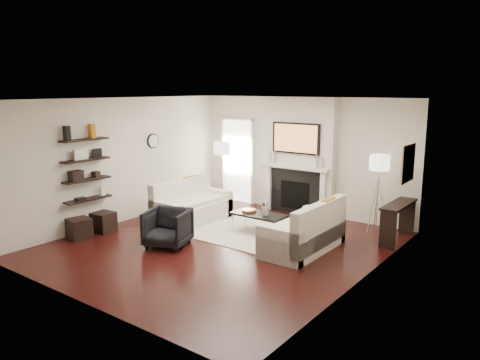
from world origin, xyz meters
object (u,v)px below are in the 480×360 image
Objects in this scene: lamp_right_shade at (380,162)px; ottoman_near at (103,222)px; loveseat_right_base at (303,239)px; armchair at (168,226)px; coffee_table at (259,215)px; loveseat_left_base at (193,213)px; lamp_left_shade at (222,148)px.

ottoman_near is at bearing -144.23° from lamp_right_shade.
loveseat_right_base reaches higher than ottoman_near.
armchair reaches higher than ottoman_near.
armchair is at bearing -132.15° from lamp_right_shade.
loveseat_right_base and coffee_table have the same top height.
loveseat_left_base reaches higher than ottoman_near.
lamp_right_shade is 5.71m from ottoman_near.
coffee_table is (-1.18, 0.31, 0.19)m from loveseat_right_base.
loveseat_right_base is 3.81m from lamp_left_shade.
loveseat_left_base is 1.64× the size of coffee_table.
lamp_left_shade is (-0.39, 1.51, 1.24)m from loveseat_left_base.
ottoman_near is (-2.65, -1.77, -0.20)m from coffee_table.
ottoman_near is at bearing -122.22° from loveseat_left_base.
lamp_left_shade is 3.90m from lamp_right_shade.
loveseat_right_base is 4.50× the size of lamp_left_shade.
armchair is at bearing -69.83° from lamp_left_shade.
lamp_left_shade and lamp_right_shade have the same top height.
coffee_table is 2.75× the size of lamp_left_shade.
lamp_right_shade is (2.81, 3.11, 1.07)m from armchair.
armchair is 1.91× the size of lamp_left_shade.
loveseat_left_base is at bearing -173.88° from coffee_table.
armchair is at bearing -148.21° from loveseat_right_base.
armchair reaches higher than loveseat_right_base.
armchair is (-2.12, -1.31, 0.17)m from loveseat_right_base.
armchair is (0.70, -1.45, 0.17)m from loveseat_left_base.
loveseat_right_base is at bearing 11.98° from armchair.
lamp_left_shade reaches higher than armchair.
loveseat_right_base is 1.64× the size of coffee_table.
ottoman_near is (-1.01, -1.60, -0.01)m from loveseat_left_base.
coffee_table is 1.44× the size of armchair.
loveseat_right_base is 4.10m from ottoman_near.
coffee_table reaches higher than ottoman_near.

